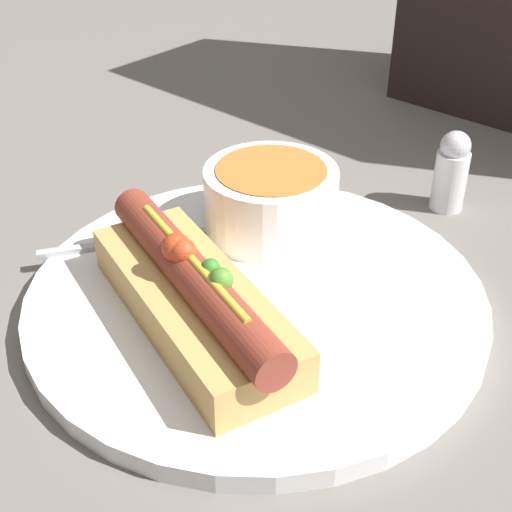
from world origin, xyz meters
The scene contains 6 objects.
ground_plane centered at (0.00, 0.00, 0.00)m, with size 4.00×4.00×0.00m, color slate.
dinner_plate centered at (0.00, 0.00, 0.01)m, with size 0.30×0.30×0.01m.
hot_dog centered at (-0.01, -0.05, 0.03)m, with size 0.19×0.12×0.06m.
soup_bowl centered at (-0.04, 0.06, 0.04)m, with size 0.10×0.10×0.05m.
spoon centered at (-0.07, 0.03, 0.02)m, with size 0.11×0.15×0.01m.
salt_shaker centered at (0.03, 0.20, 0.03)m, with size 0.03×0.03×0.07m.
Camera 1 is at (0.25, -0.28, 0.29)m, focal length 50.00 mm.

